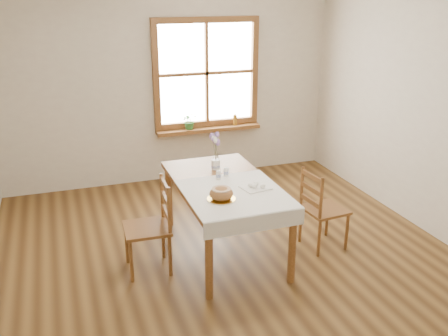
% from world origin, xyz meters
% --- Properties ---
extents(ground, '(5.00, 5.00, 0.00)m').
position_xyz_m(ground, '(0.00, 0.00, 0.00)').
color(ground, brown).
rests_on(ground, ground).
extents(room_walls, '(4.60, 5.10, 2.65)m').
position_xyz_m(room_walls, '(0.00, 0.00, 1.71)').
color(room_walls, silver).
rests_on(room_walls, ground).
extents(window, '(1.46, 0.08, 1.46)m').
position_xyz_m(window, '(0.50, 2.47, 1.45)').
color(window, brown).
rests_on(window, ground).
extents(window_sill, '(1.46, 0.20, 0.05)m').
position_xyz_m(window_sill, '(0.50, 2.40, 0.69)').
color(window_sill, brown).
rests_on(window_sill, ground).
extents(dining_table, '(0.90, 1.60, 0.75)m').
position_xyz_m(dining_table, '(0.00, 0.30, 0.66)').
color(dining_table, brown).
rests_on(dining_table, ground).
extents(table_linen, '(0.91, 0.99, 0.01)m').
position_xyz_m(table_linen, '(0.00, -0.00, 0.76)').
color(table_linen, silver).
rests_on(table_linen, dining_table).
extents(chair_left, '(0.45, 0.43, 0.89)m').
position_xyz_m(chair_left, '(-0.80, 0.20, 0.45)').
color(chair_left, brown).
rests_on(chair_left, ground).
extents(chair_right, '(0.45, 0.43, 0.85)m').
position_xyz_m(chair_right, '(1.01, 0.07, 0.42)').
color(chair_right, brown).
rests_on(chair_right, ground).
extents(bread_plate, '(0.31, 0.31, 0.01)m').
position_xyz_m(bread_plate, '(-0.17, -0.11, 0.77)').
color(bread_plate, silver).
rests_on(bread_plate, table_linen).
extents(bread_loaf, '(0.21, 0.21, 0.12)m').
position_xyz_m(bread_loaf, '(-0.17, -0.11, 0.83)').
color(bread_loaf, olive).
rests_on(bread_loaf, bread_plate).
extents(egg_napkin, '(0.29, 0.26, 0.01)m').
position_xyz_m(egg_napkin, '(0.23, 0.04, 0.77)').
color(egg_napkin, silver).
rests_on(egg_napkin, table_linen).
extents(eggs, '(0.22, 0.21, 0.04)m').
position_xyz_m(eggs, '(0.23, 0.04, 0.79)').
color(eggs, white).
rests_on(eggs, egg_napkin).
extents(salt_shaker, '(0.06, 0.06, 0.10)m').
position_xyz_m(salt_shaker, '(-0.03, 0.37, 0.81)').
color(salt_shaker, silver).
rests_on(salt_shaker, table_linen).
extents(pepper_shaker, '(0.06, 0.06, 0.10)m').
position_xyz_m(pepper_shaker, '(0.07, 0.43, 0.81)').
color(pepper_shaker, silver).
rests_on(pepper_shaker, table_linen).
extents(flower_vase, '(0.11, 0.11, 0.10)m').
position_xyz_m(flower_vase, '(0.04, 0.67, 0.80)').
color(flower_vase, silver).
rests_on(flower_vase, dining_table).
extents(lavender_bouquet, '(0.16, 0.16, 0.31)m').
position_xyz_m(lavender_bouquet, '(0.04, 0.67, 1.00)').
color(lavender_bouquet, '#8562AD').
rests_on(lavender_bouquet, flower_vase).
extents(potted_plant, '(0.24, 0.26, 0.18)m').
position_xyz_m(potted_plant, '(0.23, 2.40, 0.80)').
color(potted_plant, '#2D6B2B').
rests_on(potted_plant, window_sill).
extents(amber_bottle, '(0.07, 0.07, 0.16)m').
position_xyz_m(amber_bottle, '(0.89, 2.40, 0.79)').
color(amber_bottle, '#A36E1E').
rests_on(amber_bottle, window_sill).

